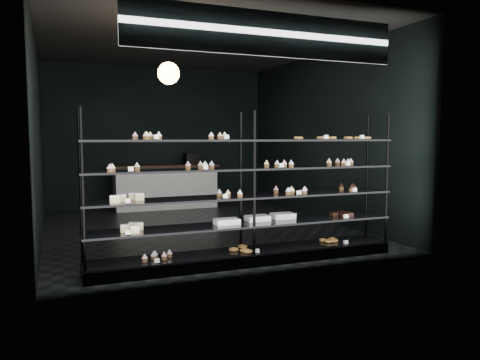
# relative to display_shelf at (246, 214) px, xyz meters

# --- Properties ---
(room) EXTENTS (5.01, 6.01, 3.20)m
(room) POSITION_rel_display_shelf_xyz_m (0.07, 2.45, 0.97)
(room) COLOR black
(room) RESTS_ON ground
(display_shelf) EXTENTS (4.00, 0.50, 1.91)m
(display_shelf) POSITION_rel_display_shelf_xyz_m (0.00, 0.00, 0.00)
(display_shelf) COLOR black
(display_shelf) RESTS_ON room
(signage) EXTENTS (3.30, 0.05, 0.50)m
(signage) POSITION_rel_display_shelf_xyz_m (0.07, -0.48, 2.12)
(signage) COLOR #0D1545
(signage) RESTS_ON room
(pendant_lamp) EXTENTS (0.30, 0.30, 0.88)m
(pendant_lamp) POSITION_rel_display_shelf_xyz_m (-0.75, 0.93, 1.82)
(pendant_lamp) COLOR black
(pendant_lamp) RESTS_ON room
(service_counter) EXTENTS (2.34, 0.65, 1.23)m
(service_counter) POSITION_rel_display_shelf_xyz_m (0.10, 4.95, -0.13)
(service_counter) COLOR white
(service_counter) RESTS_ON room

